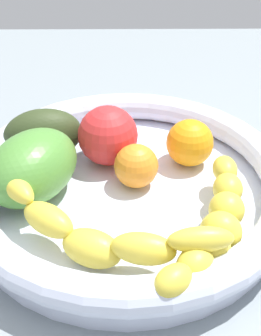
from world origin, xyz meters
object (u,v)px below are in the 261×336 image
(tomato_red, at_px, (111,136))
(avocado_dark, at_px, (46,134))
(mango_green, at_px, (36,167))
(banana_draped_right, at_px, (100,232))
(orange_front, at_px, (193,143))
(orange_mid_left, at_px, (140,166))
(fruit_bowl, at_px, (130,184))
(banana_draped_left, at_px, (219,226))

(tomato_red, distance_m, avocado_dark, 0.08)
(mango_green, distance_m, avocado_dark, 0.08)
(banana_draped_right, xyz_separation_m, orange_front, (-0.16, 0.10, -0.00))
(orange_front, xyz_separation_m, orange_mid_left, (0.04, -0.06, -0.00))
(fruit_bowl, bearing_deg, banana_draped_right, -15.96)
(tomato_red, bearing_deg, orange_front, 87.13)
(orange_mid_left, distance_m, mango_green, 0.11)
(banana_draped_right, bearing_deg, orange_front, 146.18)
(avocado_dark, bearing_deg, orange_front, 83.10)
(mango_green, relative_size, avocado_dark, 1.22)
(mango_green, bearing_deg, fruit_bowl, 94.14)
(fruit_bowl, distance_m, orange_front, 0.09)
(banana_draped_left, bearing_deg, tomato_red, -144.40)
(orange_front, xyz_separation_m, tomato_red, (-0.00, -0.10, 0.01))
(fruit_bowl, relative_size, orange_mid_left, 7.38)
(orange_front, bearing_deg, banana_draped_left, 3.23)
(banana_draped_left, distance_m, tomato_red, 0.18)
(orange_mid_left, height_order, tomato_red, tomato_red)
(banana_draped_right, bearing_deg, mango_green, -142.62)
(banana_draped_left, relative_size, tomato_red, 2.74)
(banana_draped_left, distance_m, banana_draped_right, 0.11)
(orange_front, height_order, avocado_dark, avocado_dark)
(banana_draped_left, relative_size, orange_front, 3.48)
(banana_draped_right, bearing_deg, tomato_red, 177.61)
(banana_draped_left, distance_m, orange_mid_left, 0.12)
(fruit_bowl, distance_m, tomato_red, 0.07)
(orange_mid_left, height_order, avocado_dark, avocado_dark)
(orange_mid_left, bearing_deg, fruit_bowl, -43.42)
(banana_draped_right, distance_m, tomato_red, 0.16)
(fruit_bowl, height_order, mango_green, mango_green)
(orange_front, height_order, mango_green, mango_green)
(banana_draped_right, bearing_deg, banana_draped_left, 96.63)
(mango_green, bearing_deg, orange_mid_left, 99.30)
(orange_front, distance_m, orange_mid_left, 0.08)
(mango_green, bearing_deg, avocado_dark, -179.25)
(orange_mid_left, xyz_separation_m, mango_green, (0.02, -0.11, 0.01))
(banana_draped_right, height_order, orange_mid_left, banana_draped_right)
(orange_mid_left, bearing_deg, banana_draped_left, 36.04)
(mango_green, xyz_separation_m, tomato_red, (-0.07, 0.08, -0.00))
(banana_draped_right, relative_size, mango_green, 1.97)
(banana_draped_left, height_order, orange_mid_left, orange_mid_left)
(orange_mid_left, bearing_deg, avocado_dark, -119.58)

